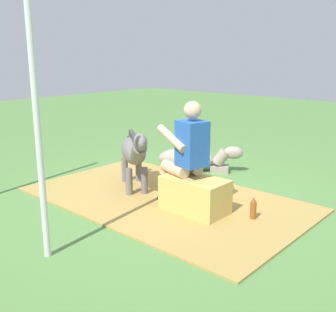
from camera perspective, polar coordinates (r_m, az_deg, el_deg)
name	(u,v)px	position (r m, az deg, el deg)	size (l,w,h in m)	color
ground_plane	(168,191)	(5.46, -0.01, -5.01)	(24.00, 24.00, 0.00)	#568442
hay_patch	(165,199)	(5.16, -0.48, -6.06)	(3.51, 2.10, 0.02)	#AD8C47
hay_bale	(195,196)	(4.70, 3.80, -5.60)	(0.76, 0.44, 0.42)	tan
person_seated	(186,151)	(4.67, 2.59, 0.65)	(0.71, 0.52, 1.30)	#D8AD8C
pony_standing	(134,152)	(5.35, -4.77, 0.58)	(1.16, 0.94, 0.90)	slate
pony_lying	(192,159)	(6.38, 3.42, -0.39)	(1.29, 0.92, 0.42)	gray
soda_bottle	(253,209)	(4.60, 11.97, -7.37)	(0.07, 0.07, 0.28)	brown
tent_pole_left	(37,116)	(3.58, -18.09, 5.40)	(0.06, 0.06, 2.59)	silver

